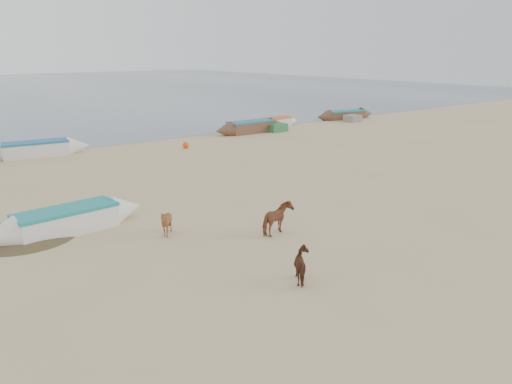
% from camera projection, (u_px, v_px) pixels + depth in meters
% --- Properties ---
extents(ground, '(140.00, 140.00, 0.00)m').
position_uv_depth(ground, '(330.00, 247.00, 16.57)').
color(ground, tan).
rests_on(ground, ground).
extents(cow_adult, '(1.47, 0.97, 1.14)m').
position_uv_depth(cow_adult, '(277.00, 219.00, 17.56)').
color(cow_adult, brown).
rests_on(cow_adult, ground).
extents(calf_front, '(0.99, 0.91, 0.98)m').
position_uv_depth(calf_front, '(166.00, 223.00, 17.43)').
color(calf_front, brown).
rests_on(calf_front, ground).
extents(calf_right, '(0.94, 1.05, 0.94)m').
position_uv_depth(calf_right, '(305.00, 266.00, 13.99)').
color(calf_right, '#4D2B19').
rests_on(calf_right, ground).
extents(near_canoe, '(6.05, 1.78, 0.90)m').
position_uv_depth(near_canoe, '(67.00, 220.00, 17.80)').
color(near_canoe, white).
rests_on(near_canoe, ground).
extents(debris_pile, '(3.96, 3.96, 0.57)m').
position_uv_depth(debris_pile, '(21.00, 228.00, 17.48)').
color(debris_pile, brown).
rests_on(debris_pile, ground).
extents(waterline_canoes, '(55.16, 4.23, 0.96)m').
position_uv_depth(waterline_canoes, '(106.00, 143.00, 32.77)').
color(waterline_canoes, brown).
rests_on(waterline_canoes, ground).
extents(beach_clutter, '(47.59, 3.59, 0.64)m').
position_uv_depth(beach_clutter, '(161.00, 141.00, 34.13)').
color(beach_clutter, '#2E673E').
rests_on(beach_clutter, ground).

